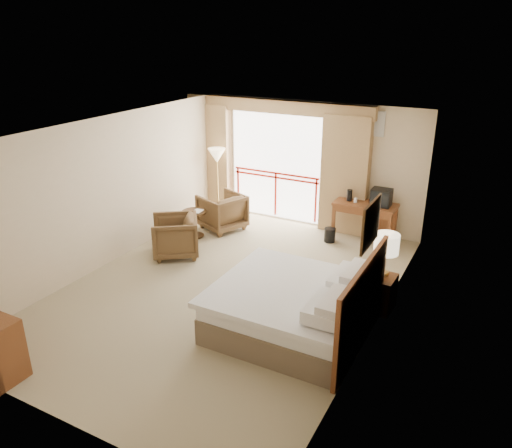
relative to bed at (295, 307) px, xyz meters
The scene contains 28 objects.
floor 1.66m from the bed, 158.15° to the left, with size 7.00×7.00×0.00m, color gray.
ceiling 2.83m from the bed, 158.15° to the left, with size 7.00×7.00×0.00m, color white.
wall_back 4.47m from the bed, 110.05° to the left, with size 5.00×5.00×0.00m, color beige.
wall_front 3.41m from the bed, 117.29° to the right, with size 5.00×5.00×0.00m, color beige.
wall_left 4.16m from the bed, behind, with size 7.00×7.00×0.00m, color beige.
wall_right 1.52m from the bed, 30.87° to the left, with size 7.00×7.00×0.00m, color beige.
balcony_door 4.75m from the bed, 119.37° to the left, with size 2.40×2.40×0.00m, color white.
balcony_railing 4.68m from the bed, 119.49° to the left, with size 2.09×0.03×1.02m.
curtain_left 5.65m from the bed, 134.97° to the left, with size 1.00×0.26×2.50m, color #92714B.
curtain_right 4.10m from the bed, 99.29° to the left, with size 1.00×0.26×2.50m, color #92714B.
valance 5.08m from the bed, 119.98° to the left, with size 4.40×0.22×0.28m, color #92714B.
hvac_vent 4.53m from the bed, 92.76° to the left, with size 0.50×0.04×0.50m, color silver.
bed is the anchor object (origin of this frame).
headboard 1.00m from the bed, ahead, with size 0.06×2.10×1.30m, color #5E2A12.
framed_art 1.77m from the bed, ahead, with size 0.04×0.72×0.60m.
nightstand 1.49m from the bed, 50.90° to the left, with size 0.40×0.47×0.57m, color #5E2A12.
table_lamp 1.69m from the bed, 52.08° to the left, with size 0.38×0.38×0.67m.
phone 1.36m from the bed, 48.52° to the left, with size 0.17×0.13×0.07m, color black.
desk 3.73m from the bed, 91.26° to the left, with size 1.24×0.60×0.81m.
tv 3.72m from the bed, 86.59° to the left, with size 0.39×0.31×0.35m.
coffee_maker 3.73m from the bed, 96.72° to the left, with size 0.11×0.11×0.24m, color black.
cup 3.66m from the bed, 94.46° to the left, with size 0.07×0.07×0.10m, color white.
wastebasket 3.36m from the bed, 101.55° to the left, with size 0.23×0.23×0.29m, color black.
armchair_far 4.15m from the bed, 136.43° to the left, with size 0.84×0.87×0.79m, color #4C351E.
armchair_near 3.36m from the bed, 157.58° to the left, with size 0.84×0.86×0.78m, color #4C351E.
side_table 3.95m from the bed, 146.09° to the left, with size 0.52×0.52×0.56m.
book 3.95m from the bed, 146.09° to the left, with size 0.18×0.24×0.02m, color white.
floor_lamp 5.17m from the bed, 134.70° to the left, with size 0.40×0.40×1.57m.
Camera 1 is at (3.92, -6.36, 4.15)m, focal length 35.00 mm.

